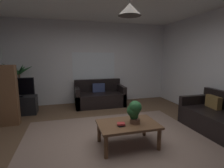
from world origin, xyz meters
TOP-DOWN VIEW (x-y plane):
  - floor at (0.00, 0.00)m, footprint 5.39×5.76m
  - rug at (0.00, -0.20)m, footprint 3.50×3.17m
  - wall_back at (0.00, 2.91)m, footprint 5.51×0.06m
  - window_pane at (0.07, 2.88)m, footprint 1.45×0.01m
  - couch_under_window at (0.16, 2.40)m, footprint 1.56×0.84m
  - couch_right_side at (2.21, -0.16)m, footprint 0.84×1.40m
  - coffee_table at (0.15, -0.23)m, footprint 1.05×0.68m
  - book_on_table_0 at (-0.01, -0.31)m, footprint 0.13×0.11m
  - book_on_table_1 at (-0.01, -0.31)m, footprint 0.15×0.13m
  - remote_on_table_0 at (0.30, -0.22)m, footprint 0.13×0.16m
  - potted_plant_on_table at (0.25, -0.25)m, footprint 0.25×0.25m
  - tv_stand at (-2.15, 2.13)m, footprint 0.90×0.44m
  - tv at (-2.15, 2.11)m, footprint 0.84×0.16m
  - potted_palm_corner at (-2.22, 2.66)m, footprint 0.88×0.78m
  - bookshelf_corner at (-2.33, 1.38)m, footprint 0.70×0.31m
  - pendant_lamp at (0.15, -0.23)m, footprint 0.38×0.38m

SIDE VIEW (x-z plane):
  - floor at x=0.00m, z-range -0.02..0.00m
  - rug at x=0.00m, z-range 0.00..0.01m
  - tv_stand at x=-2.15m, z-range 0.00..0.50m
  - couch_under_window at x=0.16m, z-range -0.14..0.68m
  - couch_right_side at x=2.21m, z-range -0.13..0.69m
  - coffee_table at x=0.15m, z-range 0.15..0.57m
  - remote_on_table_0 at x=0.30m, z-range 0.42..0.45m
  - book_on_table_0 at x=-0.01m, z-range 0.42..0.45m
  - book_on_table_1 at x=-0.01m, z-range 0.45..0.47m
  - potted_palm_corner at x=-2.22m, z-range -0.08..1.37m
  - potted_plant_on_table at x=0.25m, z-range 0.44..0.85m
  - bookshelf_corner at x=-2.33m, z-range 0.02..1.42m
  - tv at x=-2.15m, z-range 0.51..1.03m
  - window_pane at x=0.07m, z-range 0.81..1.71m
  - wall_back at x=0.00m, z-range 0.00..2.72m
  - pendant_lamp at x=0.15m, z-range 2.09..2.57m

